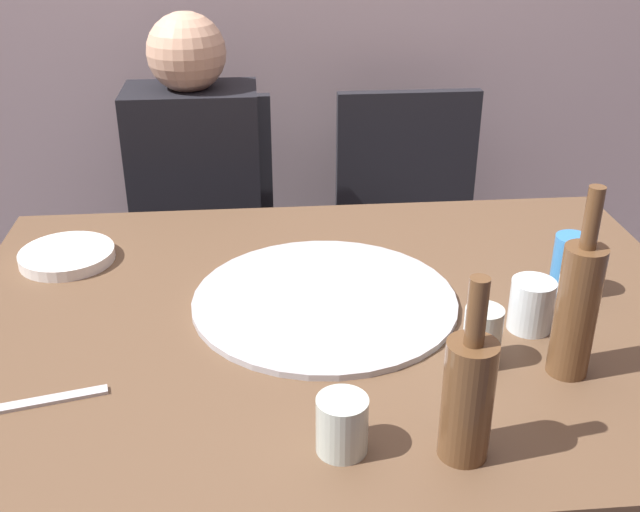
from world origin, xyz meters
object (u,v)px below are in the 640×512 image
object	(u,v)px
pizza_tray	(325,300)
chair_right	(411,225)
tumbler_near	(482,336)
tumbler_far	(342,425)
soda_can	(569,266)
dining_table	(335,349)
wine_bottle	(468,394)
guest_in_sweater	(196,214)
beer_bottle	(577,307)
plate_stack	(67,256)
chair_left	(202,233)
wine_glass	(531,305)
table_knife	(34,403)

from	to	relation	value
pizza_tray	chair_right	bearing A→B (deg)	68.05
pizza_tray	tumbler_near	distance (m)	0.33
tumbler_far	soda_can	xyz separation A→B (m)	(0.48, 0.40, 0.02)
dining_table	wine_bottle	size ratio (longest dim) A/B	5.01
soda_can	guest_in_sweater	xyz separation A→B (m)	(-0.76, 0.72, -0.18)
beer_bottle	plate_stack	xyz separation A→B (m)	(-0.89, 0.48, -0.11)
pizza_tray	beer_bottle	bearing A→B (deg)	-34.22
chair_left	soda_can	bearing A→B (deg)	130.85
wine_bottle	tumbler_far	bearing A→B (deg)	172.01
beer_bottle	wine_glass	xyz separation A→B (m)	(-0.02, 0.13, -0.07)
soda_can	pizza_tray	bearing A→B (deg)	179.50
tumbler_far	soda_can	world-z (taller)	soda_can
chair_left	chair_right	size ratio (longest dim) A/B	1.00
tumbler_far	table_knife	bearing A→B (deg)	162.77
beer_bottle	plate_stack	distance (m)	1.02
guest_in_sweater	plate_stack	bearing A→B (deg)	65.00
wine_glass	chair_left	world-z (taller)	chair_left
tumbler_near	chair_right	bearing A→B (deg)	84.10
table_knife	wine_bottle	bearing A→B (deg)	-27.96
beer_bottle	tumbler_near	bearing A→B (deg)	164.60
chair_right	wine_bottle	bearing A→B (deg)	81.36
beer_bottle	chair_right	world-z (taller)	beer_bottle
beer_bottle	guest_in_sweater	world-z (taller)	guest_in_sweater
wine_bottle	soda_can	distance (m)	0.53
dining_table	pizza_tray	xyz separation A→B (m)	(-0.02, 0.04, 0.08)
dining_table	pizza_tray	world-z (taller)	pizza_tray
plate_stack	chair_right	xyz separation A→B (m)	(0.87, 0.65, -0.26)
wine_bottle	table_knife	size ratio (longest dim) A/B	1.27
pizza_tray	guest_in_sweater	bearing A→B (deg)	111.93
pizza_tray	soda_can	world-z (taller)	soda_can
tumbler_near	chair_left	world-z (taller)	chair_left
wine_bottle	soda_can	xyz separation A→B (m)	(0.31, 0.43, -0.04)
wine_bottle	wine_glass	distance (m)	0.38
tumbler_far	chair_left	distance (m)	1.34
pizza_tray	table_knife	bearing A→B (deg)	-150.58
plate_stack	beer_bottle	bearing A→B (deg)	-28.08
soda_can	table_knife	world-z (taller)	soda_can
pizza_tray	dining_table	bearing A→B (deg)	-68.42
tumbler_far	plate_stack	bearing A→B (deg)	128.69
tumbler_near	plate_stack	bearing A→B (deg)	149.92
wine_glass	wine_bottle	bearing A→B (deg)	-122.81
soda_can	beer_bottle	bearing A→B (deg)	-110.63
tumbler_near	tumbler_far	bearing A→B (deg)	-142.75
dining_table	plate_stack	distance (m)	0.60
wine_bottle	guest_in_sweater	size ratio (longest dim) A/B	0.24
beer_bottle	table_knife	size ratio (longest dim) A/B	1.47
dining_table	guest_in_sweater	xyz separation A→B (m)	(-0.31, 0.76, -0.04)
dining_table	tumbler_near	bearing A→B (deg)	-38.37
dining_table	tumbler_far	distance (m)	0.39
dining_table	tumbler_far	size ratio (longest dim) A/B	16.30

